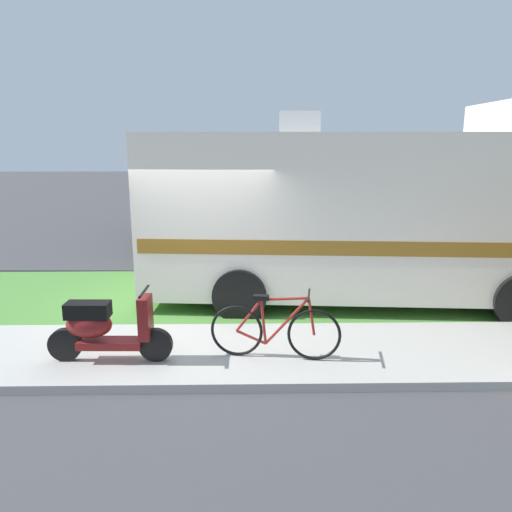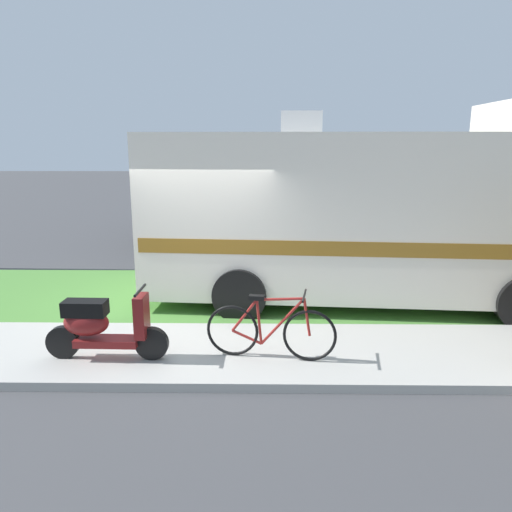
{
  "view_description": "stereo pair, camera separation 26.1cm",
  "coord_description": "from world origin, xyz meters",
  "views": [
    {
      "loc": [
        0.82,
        -7.62,
        2.96
      ],
      "look_at": [
        0.97,
        0.3,
        1.1
      ],
      "focal_mm": 35.0,
      "sensor_mm": 36.0,
      "label": 1
    },
    {
      "loc": [
        1.08,
        -7.62,
        2.96
      ],
      "look_at": [
        0.97,
        0.3,
        1.1
      ],
      "focal_mm": 35.0,
      "sensor_mm": 36.0,
      "label": 2
    }
  ],
  "objects": [
    {
      "name": "sidewalk",
      "position": [
        0.0,
        -1.2,
        0.06
      ],
      "size": [
        24.0,
        2.0,
        0.12
      ],
      "color": "#ADAAA3",
      "rests_on": "ground"
    },
    {
      "name": "bicycle",
      "position": [
        1.19,
        -1.46,
        0.51
      ],
      "size": [
        1.72,
        0.52,
        0.91
      ],
      "color": "black",
      "rests_on": "ground"
    },
    {
      "name": "scooter",
      "position": [
        -1.03,
        -1.5,
        0.58
      ],
      "size": [
        1.63,
        0.5,
        0.97
      ],
      "color": "black",
      "rests_on": "ground"
    },
    {
      "name": "pickup_truck_near",
      "position": [
        0.09,
        6.15,
        0.96
      ],
      "size": [
        5.77,
        2.38,
        1.79
      ],
      "color": "#1E2328",
      "rests_on": "ground"
    },
    {
      "name": "pickup_truck_far",
      "position": [
        -0.06,
        9.17,
        1.0
      ],
      "size": [
        5.84,
        2.27,
        1.89
      ],
      "color": "#1E2328",
      "rests_on": "ground"
    },
    {
      "name": "ground_plane",
      "position": [
        0.0,
        0.0,
        0.0
      ],
      "size": [
        80.0,
        80.0,
        0.0
      ],
      "primitive_type": "plane",
      "color": "#424244"
    },
    {
      "name": "grass_strip",
      "position": [
        0.0,
        1.5,
        0.04
      ],
      "size": [
        24.0,
        3.4,
        0.08
      ],
      "color": "#4C8438",
      "rests_on": "ground"
    },
    {
      "name": "motorhome_rv",
      "position": [
        3.02,
        1.29,
        1.7
      ],
      "size": [
        7.9,
        3.07,
        3.57
      ],
      "color": "silver",
      "rests_on": "ground"
    }
  ]
}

